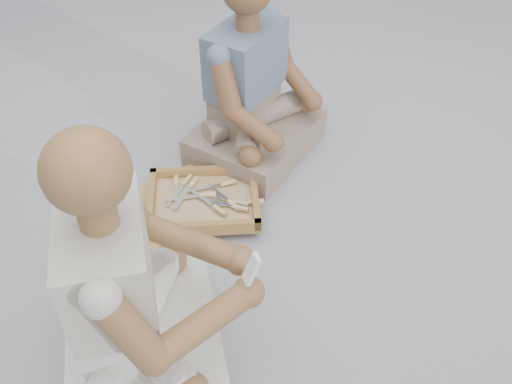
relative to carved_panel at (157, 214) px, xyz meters
name	(u,v)px	position (x,y,z in m)	size (l,w,h in m)	color
ground	(280,268)	(0.36, -0.48, -0.02)	(60.00, 60.00, 0.00)	gray
carved_panel	(157,214)	(0.00, 0.00, 0.00)	(0.58, 0.39, 0.04)	olive
tool_tray	(204,201)	(0.20, -0.05, 0.04)	(0.58, 0.52, 0.06)	brown
chisel_0	(251,202)	(0.38, -0.16, 0.05)	(0.22, 0.08, 0.02)	white
chisel_1	(203,195)	(0.21, -0.03, 0.05)	(0.22, 0.07, 0.02)	white
chisel_2	(176,184)	(0.12, 0.10, 0.05)	(0.08, 0.22, 0.02)	white
chisel_3	(216,208)	(0.23, -0.13, 0.06)	(0.10, 0.21, 0.02)	white
chisel_4	(185,183)	(0.16, 0.09, 0.05)	(0.17, 0.16, 0.02)	white
chisel_5	(236,207)	(0.31, -0.16, 0.06)	(0.17, 0.17, 0.02)	white
chisel_6	(223,184)	(0.32, 0.00, 0.05)	(0.22, 0.05, 0.02)	white
chisel_7	(236,202)	(0.32, -0.12, 0.05)	(0.17, 0.16, 0.02)	white
chisel_8	(231,202)	(0.30, -0.12, 0.06)	(0.08, 0.22, 0.02)	white
chisel_9	(191,186)	(0.18, 0.05, 0.05)	(0.17, 0.17, 0.02)	white
wood_chip_0	(122,218)	(-0.15, 0.06, -0.02)	(0.02, 0.01, 0.00)	tan
wood_chip_1	(175,241)	(0.02, -0.17, -0.02)	(0.02, 0.01, 0.00)	tan
wood_chip_2	(148,176)	(0.04, 0.28, -0.02)	(0.02, 0.01, 0.00)	tan
wood_chip_3	(197,230)	(0.13, -0.15, -0.02)	(0.02, 0.01, 0.00)	tan
wood_chip_4	(154,164)	(0.09, 0.35, -0.02)	(0.02, 0.01, 0.00)	tan
wood_chip_5	(224,257)	(0.18, -0.34, -0.02)	(0.02, 0.01, 0.00)	tan
wood_chip_6	(274,205)	(0.49, -0.15, -0.02)	(0.02, 0.01, 0.00)	tan
wood_chip_7	(230,254)	(0.20, -0.33, -0.02)	(0.02, 0.01, 0.00)	tan
wood_chip_8	(280,214)	(0.49, -0.21, -0.02)	(0.02, 0.01, 0.00)	tan
wood_chip_9	(291,233)	(0.48, -0.33, -0.02)	(0.02, 0.01, 0.00)	tan
wood_chip_10	(212,243)	(0.16, -0.24, -0.02)	(0.02, 0.01, 0.00)	tan
craftsman	(134,300)	(-0.24, -0.65, 0.31)	(0.71, 0.72, 0.98)	silver
companion	(253,97)	(0.58, 0.26, 0.29)	(0.75, 0.72, 0.93)	gray
mobile_phone	(251,269)	(0.10, -0.79, 0.44)	(0.05, 0.05, 0.10)	silver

